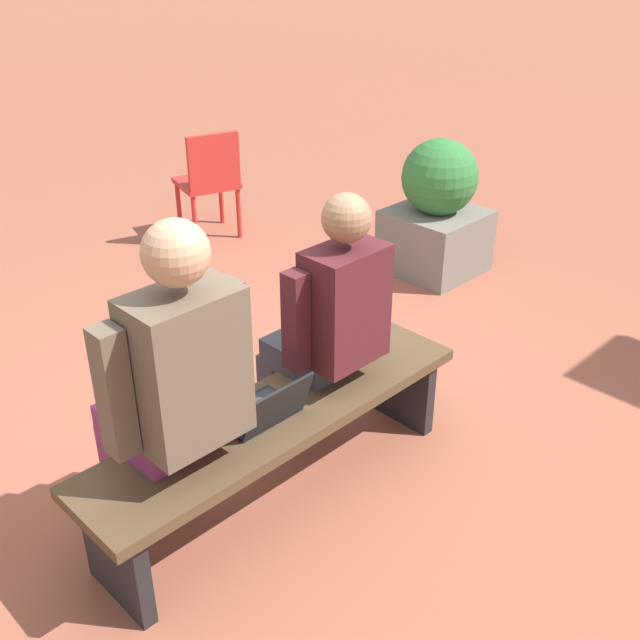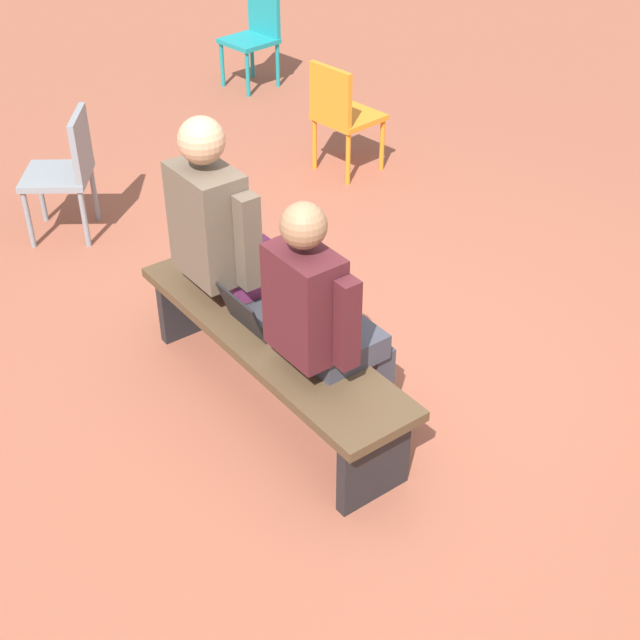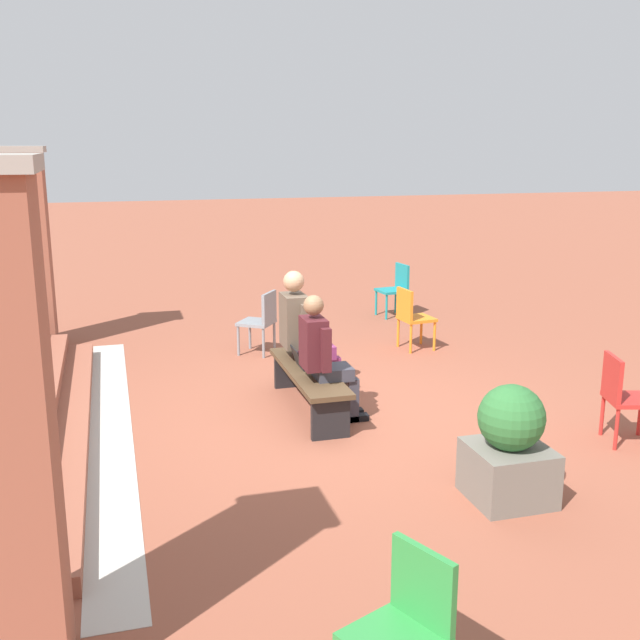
% 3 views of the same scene
% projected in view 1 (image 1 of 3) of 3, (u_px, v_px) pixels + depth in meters
% --- Properties ---
extents(ground_plane, '(60.00, 60.00, 0.00)m').
position_uv_depth(ground_plane, '(280.00, 442.00, 3.61)').
color(ground_plane, brown).
extents(bench, '(1.80, 0.44, 0.45)m').
position_uv_depth(bench, '(280.00, 428.00, 3.12)').
color(bench, '#4C3823').
rests_on(bench, ground).
extents(person_student, '(0.52, 0.65, 1.30)m').
position_uv_depth(person_student, '(327.00, 322.00, 3.21)').
color(person_student, '#383842').
rests_on(person_student, ground).
extents(person_adult, '(0.58, 0.74, 1.41)m').
position_uv_depth(person_adult, '(172.00, 385.00, 2.70)').
color(person_adult, '#7F2D5B').
rests_on(person_adult, ground).
extents(laptop, '(0.32, 0.29, 0.21)m').
position_uv_depth(laptop, '(264.00, 410.00, 2.99)').
color(laptop, black).
rests_on(laptop, bench).
extents(plastic_chair_far_right, '(0.52, 0.52, 0.84)m').
position_uv_depth(plastic_chair_far_right, '(210.00, 178.00, 5.67)').
color(plastic_chair_far_right, red).
rests_on(plastic_chair_far_right, ground).
extents(planter, '(0.60, 0.60, 0.94)m').
position_uv_depth(planter, '(437.00, 212.00, 5.16)').
color(planter, '#6B665B').
rests_on(planter, ground).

